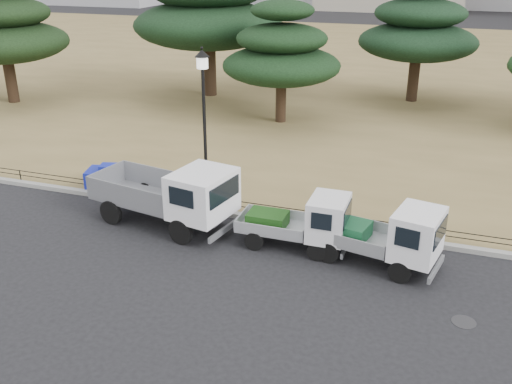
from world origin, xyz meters
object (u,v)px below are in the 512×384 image
at_px(street_lamp, 204,104).
at_px(tarp_pile, 106,177).
at_px(truck_large, 170,192).
at_px(truck_kei_front, 302,222).
at_px(truck_kei_rear, 385,235).

height_order(street_lamp, tarp_pile, street_lamp).
height_order(truck_large, tarp_pile, truck_large).
xyz_separation_m(truck_kei_front, tarp_pile, (-8.19, 2.08, -0.35)).
xyz_separation_m(truck_kei_front, street_lamp, (-3.84, 1.66, 2.92)).
xyz_separation_m(truck_kei_rear, street_lamp, (-6.35, 1.91, 2.85)).
distance_m(truck_kei_rear, tarp_pile, 10.96).
bearing_deg(street_lamp, truck_large, -111.09).
bearing_deg(tarp_pile, truck_kei_rear, -12.29).
bearing_deg(truck_large, street_lamp, 79.68).
bearing_deg(street_lamp, tarp_pile, 174.43).
xyz_separation_m(truck_large, truck_kei_rear, (6.96, -0.33, -0.24)).
bearing_deg(truck_kei_front, street_lamp, 156.65).
bearing_deg(truck_large, truck_kei_front, 9.71).
relative_size(truck_large, street_lamp, 0.95).
relative_size(truck_large, truck_kei_rear, 1.34).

